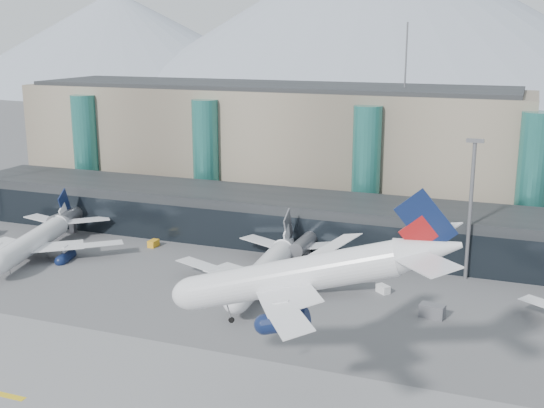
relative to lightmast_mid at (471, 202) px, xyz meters
The scene contains 12 objects.
ground 58.41m from the lightmast_mid, 122.01° to the right, with size 900.00×900.00×0.00m, color #515154.
concourse 32.94m from the lightmast_mid, 162.04° to the left, with size 170.00×27.00×10.00m.
terminal_main 69.21m from the lightmast_mid, 142.63° to the left, with size 130.00×30.00×31.00m.
teal_towers 51.97m from the lightmast_mid, 149.97° to the left, with size 116.40×19.40×46.00m.
mountain_ridge 333.77m from the lightmast_mid, 92.42° to the left, with size 910.00×400.00×110.00m.
lightmast_mid is the anchor object (origin of this frame).
hero_jet 53.36m from the lightmast_mid, 103.34° to the right, with size 35.72×36.01×11.65m.
jet_parked_left 84.16m from the lightmast_mid, 169.28° to the right, with size 35.83×36.94×11.87m.
jet_parked_mid 37.32m from the lightmast_mid, 154.50° to the right, with size 37.15×36.47×11.99m.
veh_b 64.52m from the lightmast_mid, behind, with size 2.46×1.52×1.42m, color orange.
veh_c 24.24m from the lightmast_mid, 99.01° to the right, with size 3.82×2.02×2.12m, color #525358.
veh_g 22.34m from the lightmast_mid, 135.41° to the right, with size 2.37×1.38×1.38m, color silver.
Camera 1 is at (38.78, -73.95, 43.21)m, focal length 45.00 mm.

